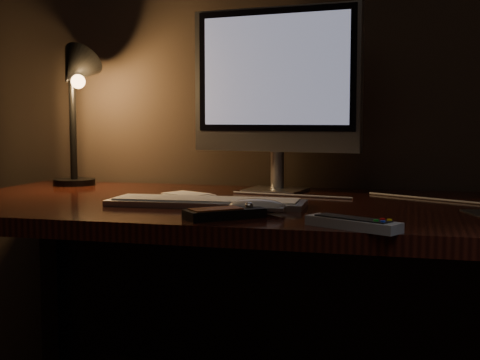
% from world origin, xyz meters
% --- Properties ---
extents(desk, '(1.60, 0.75, 0.75)m').
position_xyz_m(desk, '(0.00, 1.93, 0.62)').
color(desk, '#33120B').
rests_on(desk, ground).
extents(monitor, '(0.48, 0.16, 0.50)m').
position_xyz_m(monitor, '(-0.01, 2.10, 1.05)').
color(monitor, silver).
rests_on(monitor, desk).
extents(keyboard, '(0.47, 0.15, 0.02)m').
position_xyz_m(keyboard, '(-0.10, 1.77, 0.76)').
color(keyboard, silver).
rests_on(keyboard, desk).
extents(mouse, '(0.13, 0.07, 0.02)m').
position_xyz_m(mouse, '(0.04, 1.67, 0.76)').
color(mouse, white).
rests_on(mouse, desk).
extents(media_remote, '(0.16, 0.15, 0.03)m').
position_xyz_m(media_remote, '(-0.01, 1.58, 0.76)').
color(media_remote, black).
rests_on(media_remote, desk).
extents(tv_remote, '(0.19, 0.13, 0.02)m').
position_xyz_m(tv_remote, '(0.26, 1.52, 0.76)').
color(tv_remote, '#939598').
rests_on(tv_remote, desk).
extents(papers, '(0.16, 0.13, 0.01)m').
position_xyz_m(papers, '(-0.21, 1.94, 0.75)').
color(papers, white).
rests_on(papers, desk).
extents(desk_lamp, '(0.19, 0.22, 0.42)m').
position_xyz_m(desk_lamp, '(-0.61, 2.08, 1.04)').
color(desk_lamp, black).
rests_on(desk_lamp, desk).
extents(cable, '(0.59, 0.24, 0.01)m').
position_xyz_m(cable, '(0.22, 2.00, 0.75)').
color(cable, white).
rests_on(cable, desk).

